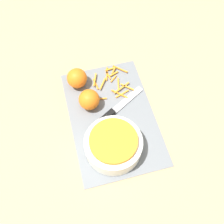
{
  "coord_description": "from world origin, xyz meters",
  "views": [
    {
      "loc": [
        -0.42,
        0.11,
        0.81
      ],
      "look_at": [
        0.0,
        0.0,
        0.04
      ],
      "focal_mm": 42.0,
      "sensor_mm": 36.0,
      "label": 1
    }
  ],
  "objects_px": {
    "orange_left": "(77,78)",
    "orange_right": "(89,100)",
    "bowl_speckled": "(113,145)",
    "knife": "(108,116)"
  },
  "relations": [
    {
      "from": "bowl_speckled",
      "to": "orange_left",
      "type": "relative_size",
      "value": 2.5
    },
    {
      "from": "bowl_speckled",
      "to": "orange_left",
      "type": "xyz_separation_m",
      "value": [
        0.28,
        0.06,
        0.0
      ]
    },
    {
      "from": "orange_left",
      "to": "knife",
      "type": "bearing_deg",
      "value": -155.79
    },
    {
      "from": "bowl_speckled",
      "to": "knife",
      "type": "relative_size",
      "value": 0.79
    },
    {
      "from": "bowl_speckled",
      "to": "orange_right",
      "type": "height_order",
      "value": "bowl_speckled"
    },
    {
      "from": "knife",
      "to": "orange_left",
      "type": "bearing_deg",
      "value": 84.07
    },
    {
      "from": "bowl_speckled",
      "to": "knife",
      "type": "xyz_separation_m",
      "value": [
        0.12,
        -0.01,
        -0.03
      ]
    },
    {
      "from": "knife",
      "to": "bowl_speckled",
      "type": "bearing_deg",
      "value": -125.66
    },
    {
      "from": "orange_right",
      "to": "knife",
      "type": "bearing_deg",
      "value": -141.6
    },
    {
      "from": "orange_left",
      "to": "orange_right",
      "type": "xyz_separation_m",
      "value": [
        -0.1,
        -0.02,
        0.0
      ]
    }
  ]
}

